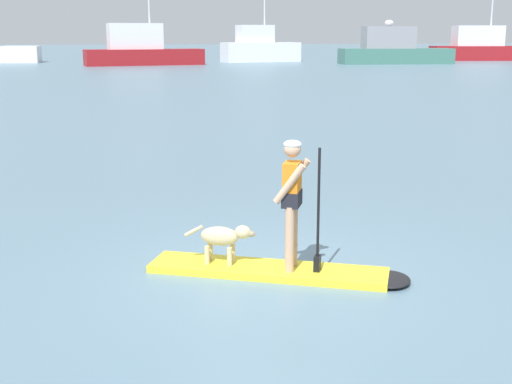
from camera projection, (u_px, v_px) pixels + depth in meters
ground_plane at (268, 274)px, 9.35m from camera, size 400.00×400.00×0.00m
paddleboard at (284, 271)px, 9.29m from camera, size 3.47×1.94×0.10m
person_paddler at (293, 195)px, 9.03m from camera, size 0.68×0.59×1.72m
dog at (223, 237)px, 9.38m from camera, size 0.94×0.45×0.55m
moored_boat_far_starboard at (141, 50)px, 69.84m from camera, size 12.15×5.07×12.36m
moored_boat_far_port at (259, 48)px, 78.17m from camera, size 9.10×4.67×11.68m
moored_boat_center at (393, 50)px, 73.15m from camera, size 11.91×3.18×4.50m
moored_boat_outer at (482, 47)px, 82.50m from camera, size 12.74×4.62×9.74m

